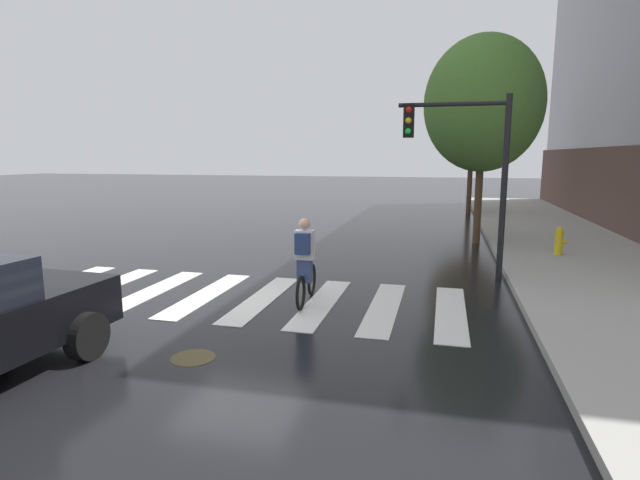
{
  "coord_description": "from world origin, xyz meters",
  "views": [
    {
      "loc": [
        4.01,
        -9.2,
        2.86
      ],
      "look_at": [
        1.72,
        0.05,
        1.25
      ],
      "focal_mm": 28.05,
      "sensor_mm": 36.0,
      "label": 1
    }
  ],
  "objects": [
    {
      "name": "street_tree_mid",
      "position": [
        5.24,
        16.8,
        4.59
      ],
      "size": [
        3.82,
        3.82,
        6.79
      ],
      "color": "#4C3823",
      "rests_on": "ground"
    },
    {
      "name": "cyclist",
      "position": [
        1.47,
        -0.13,
        0.84
      ],
      "size": [
        0.37,
        1.71,
        1.69
      ],
      "color": "black",
      "rests_on": "ground"
    },
    {
      "name": "crosswalk_stripes",
      "position": [
        -0.09,
        0.0,
        0.01
      ],
      "size": [
        9.18,
        3.44,
        0.01
      ],
      "color": "silver",
      "rests_on": "ground"
    },
    {
      "name": "traffic_light_near",
      "position": [
        4.49,
        2.74,
        2.86
      ],
      "size": [
        2.47,
        0.28,
        4.2
      ],
      "color": "black",
      "rests_on": "ground"
    },
    {
      "name": "ground_plane",
      "position": [
        0.0,
        0.0,
        0.0
      ],
      "size": [
        120.0,
        120.0,
        0.0
      ],
      "primitive_type": "plane",
      "color": "black"
    },
    {
      "name": "street_tree_near",
      "position": [
        5.12,
        7.92,
        4.47
      ],
      "size": [
        3.72,
        3.72,
        6.62
      ],
      "color": "#4C3823",
      "rests_on": "ground"
    },
    {
      "name": "manhole_cover",
      "position": [
        0.61,
        -3.06,
        0.0
      ],
      "size": [
        0.64,
        0.64,
        0.01
      ],
      "primitive_type": "cylinder",
      "color": "#473D1E",
      "rests_on": "ground"
    },
    {
      "name": "fire_hydrant",
      "position": [
        7.17,
        5.63,
        0.53
      ],
      "size": [
        0.33,
        0.22,
        0.78
      ],
      "color": "gold",
      "rests_on": "sidewalk"
    }
  ]
}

